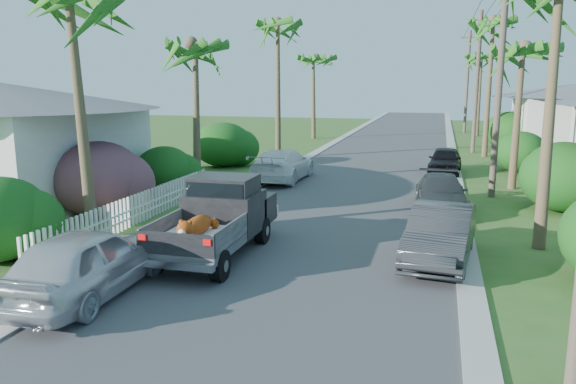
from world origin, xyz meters
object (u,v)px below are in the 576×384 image
(parked_car_rn, at_px, (440,235))
(utility_pole_c, at_px, (477,81))
(palm_l_c, at_px, (278,23))
(palm_r_b, at_px, (523,48))
(parked_car_rm, at_px, (441,194))
(palm_r_c, at_px, (493,21))
(palm_l_d, at_px, (314,58))
(parked_car_rf, at_px, (445,161))
(palm_r_d, at_px, (482,55))
(parked_car_lf, at_px, (282,165))
(pickup_truck, at_px, (221,216))
(palm_l_b, at_px, (194,44))
(utility_pole_b, at_px, (500,81))
(utility_pole_d, at_px, (467,81))
(parked_car_ln, at_px, (87,263))

(parked_car_rn, xyz_separation_m, utility_pole_c, (2.00, 24.11, 3.89))
(palm_l_c, bearing_deg, palm_r_b, -29.05)
(parked_car_rm, bearing_deg, palm_r_c, 77.77)
(palm_r_b, bearing_deg, palm_l_d, 124.59)
(parked_car_rf, bearing_deg, parked_car_rm, -87.77)
(palm_r_b, distance_m, palm_r_d, 25.01)
(parked_car_rm, xyz_separation_m, palm_l_c, (-9.60, 12.14, 7.28))
(parked_car_lf, height_order, palm_l_c, palm_l_c)
(pickup_truck, bearing_deg, parked_car_rn, 6.60)
(palm_l_d, height_order, utility_pole_c, utility_pole_c)
(palm_l_c, bearing_deg, palm_l_b, -94.57)
(pickup_truck, relative_size, palm_r_c, 0.54)
(utility_pole_c, bearing_deg, parked_car_rf, -101.00)
(parked_car_rn, height_order, parked_car_rf, parked_car_rn)
(utility_pole_b, xyz_separation_m, utility_pole_d, (0.00, 30.00, 0.00))
(parked_car_rf, distance_m, parked_car_ln, 20.69)
(parked_car_rf, distance_m, utility_pole_b, 7.13)
(parked_car_rm, height_order, parked_car_lf, parked_car_lf)
(parked_car_ln, bearing_deg, parked_car_rf, -112.07)
(utility_pole_c, bearing_deg, utility_pole_d, 90.00)
(parked_car_rf, bearing_deg, palm_l_b, -144.45)
(palm_r_c, height_order, utility_pole_b, palm_r_c)
(pickup_truck, relative_size, palm_r_d, 0.64)
(parked_car_lf, relative_size, palm_r_b, 0.71)
(parked_car_rn, relative_size, parked_car_ln, 0.95)
(parked_car_lf, bearing_deg, palm_l_b, 38.50)
(parked_car_rm, height_order, utility_pole_d, utility_pole_d)
(parked_car_rf, xyz_separation_m, parked_car_lf, (-7.38, -4.21, 0.08))
(parked_car_rn, xyz_separation_m, palm_l_d, (-10.10, 30.11, 5.73))
(parked_car_rm, xyz_separation_m, palm_l_b, (-10.40, 2.14, 5.52))
(palm_r_c, bearing_deg, palm_l_d, 147.79)
(pickup_truck, height_order, palm_l_c, palm_l_c)
(parked_car_rf, relative_size, palm_r_b, 0.53)
(parked_car_rm, bearing_deg, parked_car_ln, -128.08)
(parked_car_rm, height_order, palm_r_d, palm_r_d)
(parked_car_rn, relative_size, parked_car_rm, 1.00)
(palm_r_c, relative_size, utility_pole_b, 1.04)
(parked_car_rn, bearing_deg, utility_pole_d, 93.26)
(pickup_truck, bearing_deg, utility_pole_b, 51.43)
(parked_car_rm, xyz_separation_m, palm_l_d, (-10.10, 24.14, 5.81))
(palm_l_c, bearing_deg, utility_pole_b, -37.81)
(palm_r_b, bearing_deg, parked_car_rn, -105.11)
(palm_l_c, bearing_deg, parked_car_rm, -51.66)
(palm_r_b, xyz_separation_m, utility_pole_b, (-1.00, -2.00, -1.35))
(palm_r_b, bearing_deg, parked_car_ln, -123.51)
(palm_r_b, bearing_deg, parked_car_rf, 127.69)
(parked_car_lf, distance_m, utility_pole_b, 10.08)
(parked_car_ln, distance_m, utility_pole_b, 16.96)
(parked_car_rm, relative_size, utility_pole_c, 0.48)
(parked_car_rn, distance_m, palm_r_d, 36.72)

